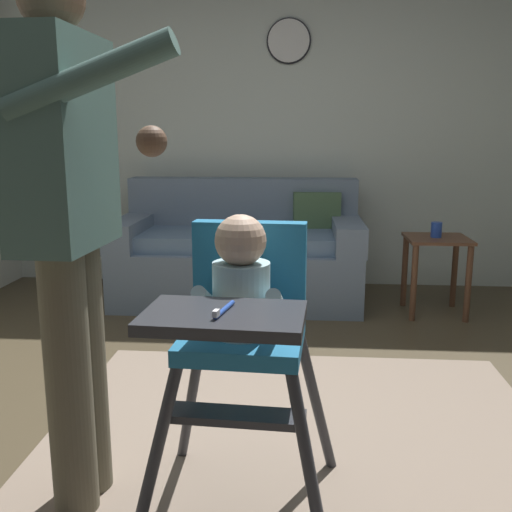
{
  "coord_description": "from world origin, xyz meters",
  "views": [
    {
      "loc": [
        0.15,
        -2.1,
        1.18
      ],
      "look_at": [
        0.01,
        -0.29,
        0.8
      ],
      "focal_mm": 40.38,
      "sensor_mm": 36.0,
      "label": 1
    }
  ],
  "objects_px": {
    "high_chair": "(242,312)",
    "couch": "(240,254)",
    "sippy_cup": "(436,230)",
    "adult_standing": "(68,219)",
    "wall_clock": "(289,41)",
    "side_table": "(436,258)"
  },
  "relations": [
    {
      "from": "couch",
      "to": "high_chair",
      "type": "height_order",
      "value": "high_chair"
    },
    {
      "from": "couch",
      "to": "wall_clock",
      "type": "xyz_separation_m",
      "value": [
        0.32,
        0.48,
        1.53
      ]
    },
    {
      "from": "adult_standing",
      "to": "sippy_cup",
      "type": "relative_size",
      "value": 16.5
    },
    {
      "from": "couch",
      "to": "high_chair",
      "type": "xyz_separation_m",
      "value": [
        0.26,
        -2.43,
        0.33
      ]
    },
    {
      "from": "side_table",
      "to": "sippy_cup",
      "type": "bearing_deg",
      "value": 180.0
    },
    {
      "from": "sippy_cup",
      "to": "couch",
      "type": "bearing_deg",
      "value": 168.81
    },
    {
      "from": "high_chair",
      "to": "sippy_cup",
      "type": "distance_m",
      "value": 2.41
    },
    {
      "from": "adult_standing",
      "to": "sippy_cup",
      "type": "height_order",
      "value": "adult_standing"
    },
    {
      "from": "high_chair",
      "to": "adult_standing",
      "type": "xyz_separation_m",
      "value": [
        -0.53,
        0.02,
        0.27
      ]
    },
    {
      "from": "high_chair",
      "to": "couch",
      "type": "bearing_deg",
      "value": -170.43
    },
    {
      "from": "high_chair",
      "to": "sippy_cup",
      "type": "relative_size",
      "value": 9.65
    },
    {
      "from": "couch",
      "to": "sippy_cup",
      "type": "relative_size",
      "value": 17.31
    },
    {
      "from": "couch",
      "to": "side_table",
      "type": "height_order",
      "value": "couch"
    },
    {
      "from": "adult_standing",
      "to": "wall_clock",
      "type": "relative_size",
      "value": 4.95
    },
    {
      "from": "high_chair",
      "to": "sippy_cup",
      "type": "xyz_separation_m",
      "value": [
        1.06,
        2.16,
        -0.09
      ]
    },
    {
      "from": "high_chair",
      "to": "side_table",
      "type": "height_order",
      "value": "high_chair"
    },
    {
      "from": "sippy_cup",
      "to": "adult_standing",
      "type": "bearing_deg",
      "value": -126.54
    },
    {
      "from": "couch",
      "to": "adult_standing",
      "type": "relative_size",
      "value": 1.05
    },
    {
      "from": "high_chair",
      "to": "adult_standing",
      "type": "height_order",
      "value": "adult_standing"
    },
    {
      "from": "couch",
      "to": "sippy_cup",
      "type": "bearing_deg",
      "value": 78.81
    },
    {
      "from": "couch",
      "to": "wall_clock",
      "type": "bearing_deg",
      "value": 145.94
    },
    {
      "from": "side_table",
      "to": "sippy_cup",
      "type": "relative_size",
      "value": 5.2
    }
  ]
}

